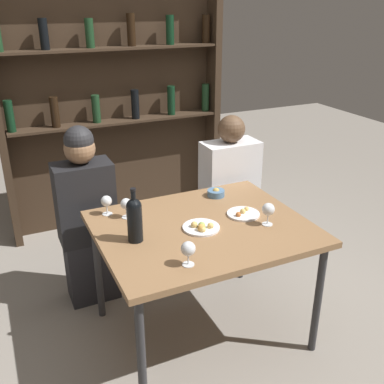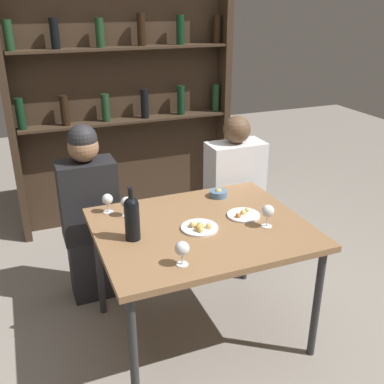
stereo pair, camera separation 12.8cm
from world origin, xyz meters
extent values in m
plane|color=gray|center=(0.00, 0.00, 0.00)|extent=(10.00, 10.00, 0.00)
cube|color=olive|center=(0.00, 0.00, 0.73)|extent=(1.17, 0.95, 0.04)
cylinder|color=#2D2D30|center=(-0.53, -0.42, 0.35)|extent=(0.04, 0.04, 0.71)
cylinder|color=#2D2D30|center=(0.53, -0.42, 0.35)|extent=(0.04, 0.04, 0.71)
cylinder|color=#2D2D30|center=(-0.53, 0.42, 0.35)|extent=(0.04, 0.04, 0.71)
cylinder|color=#2D2D30|center=(0.53, 0.42, 0.35)|extent=(0.04, 0.04, 0.71)
cube|color=#38281C|center=(0.00, 1.77, 1.15)|extent=(1.85, 0.02, 2.30)
cube|color=#38281C|center=(-0.93, 1.67, 1.15)|extent=(0.06, 0.18, 2.30)
cube|color=#38281C|center=(0.93, 1.67, 1.15)|extent=(0.06, 0.18, 2.30)
cube|color=#38281C|center=(0.00, 1.67, 0.95)|extent=(1.77, 0.18, 0.02)
cylinder|color=black|center=(-0.84, 1.67, 1.08)|extent=(0.07, 0.07, 0.24)
cylinder|color=black|center=(-0.50, 1.67, 1.08)|extent=(0.07, 0.07, 0.24)
cylinder|color=#19381E|center=(-0.17, 1.67, 1.07)|extent=(0.07, 0.07, 0.23)
cylinder|color=black|center=(0.17, 1.66, 1.08)|extent=(0.07, 0.07, 0.25)
cylinder|color=black|center=(0.51, 1.67, 1.09)|extent=(0.07, 0.07, 0.25)
cylinder|color=#19381E|center=(0.85, 1.67, 1.08)|extent=(0.07, 0.07, 0.25)
cube|color=#38281C|center=(0.00, 1.67, 1.55)|extent=(1.77, 0.18, 0.02)
cylinder|color=#19381E|center=(-0.84, 1.67, 1.67)|extent=(0.07, 0.07, 0.22)
cylinder|color=black|center=(-0.51, 1.67, 1.67)|extent=(0.07, 0.07, 0.23)
cylinder|color=#19381E|center=(-0.17, 1.67, 1.67)|extent=(0.07, 0.07, 0.22)
cylinder|color=black|center=(0.17, 1.67, 1.68)|extent=(0.07, 0.07, 0.25)
cylinder|color=black|center=(0.50, 1.66, 1.68)|extent=(0.07, 0.07, 0.23)
cylinder|color=black|center=(0.84, 1.66, 1.67)|extent=(0.07, 0.07, 0.23)
cylinder|color=black|center=(-0.39, 0.00, 0.84)|extent=(0.08, 0.08, 0.20)
sphere|color=black|center=(-0.39, 0.00, 0.94)|extent=(0.08, 0.08, 0.08)
cylinder|color=black|center=(-0.39, 0.00, 0.99)|extent=(0.03, 0.03, 0.09)
cylinder|color=black|center=(-0.39, 0.00, 1.04)|extent=(0.03, 0.03, 0.01)
cylinder|color=silver|center=(-0.24, -0.33, 0.75)|extent=(0.06, 0.06, 0.00)
cylinder|color=silver|center=(-0.24, -0.33, 0.78)|extent=(0.01, 0.01, 0.07)
sphere|color=silver|center=(-0.24, -0.33, 0.83)|extent=(0.07, 0.07, 0.07)
cylinder|color=silver|center=(-0.36, 0.28, 0.75)|extent=(0.06, 0.06, 0.00)
cylinder|color=silver|center=(-0.36, 0.28, 0.78)|extent=(0.01, 0.01, 0.07)
sphere|color=silver|center=(-0.36, 0.28, 0.83)|extent=(0.07, 0.07, 0.07)
cylinder|color=silver|center=(-0.45, 0.37, 0.75)|extent=(0.06, 0.06, 0.00)
cylinder|color=silver|center=(-0.45, 0.37, 0.78)|extent=(0.01, 0.01, 0.06)
sphere|color=silver|center=(-0.45, 0.37, 0.83)|extent=(0.06, 0.06, 0.06)
cylinder|color=silver|center=(0.34, -0.14, 0.75)|extent=(0.06, 0.06, 0.00)
cylinder|color=silver|center=(0.34, -0.14, 0.78)|extent=(0.01, 0.01, 0.07)
sphere|color=silver|center=(0.34, -0.14, 0.84)|extent=(0.07, 0.07, 0.07)
cylinder|color=white|center=(0.28, 0.02, 0.75)|extent=(0.19, 0.19, 0.01)
sphere|color=#C67038|center=(0.23, 0.00, 0.77)|extent=(0.03, 0.03, 0.03)
sphere|color=#E5BC66|center=(0.31, 0.05, 0.76)|extent=(0.03, 0.03, 0.03)
sphere|color=#E5BC66|center=(0.28, 0.02, 0.77)|extent=(0.03, 0.03, 0.03)
cylinder|color=white|center=(-0.02, -0.03, 0.75)|extent=(0.21, 0.21, 0.01)
sphere|color=#99B256|center=(-0.02, -0.04, 0.77)|extent=(0.04, 0.04, 0.04)
sphere|color=#E5BC66|center=(-0.04, -0.08, 0.77)|extent=(0.03, 0.03, 0.03)
sphere|color=#E5BC66|center=(0.02, -0.06, 0.77)|extent=(0.04, 0.04, 0.04)
sphere|color=gold|center=(-0.04, -0.07, 0.77)|extent=(0.04, 0.04, 0.04)
sphere|color=#E5BC66|center=(-0.06, -0.01, 0.77)|extent=(0.04, 0.04, 0.04)
cylinder|color=#4C7299|center=(0.26, 0.33, 0.76)|extent=(0.11, 0.11, 0.04)
sphere|color=gold|center=(0.26, 0.33, 0.78)|extent=(0.04, 0.04, 0.04)
cube|color=#26262B|center=(-0.52, 0.65, 0.23)|extent=(0.33, 0.22, 0.45)
cube|color=black|center=(-0.52, 0.65, 0.72)|extent=(0.36, 0.22, 0.53)
sphere|color=#8C6647|center=(-0.52, 0.65, 1.08)|extent=(0.19, 0.19, 0.19)
sphere|color=#262628|center=(-0.52, 0.65, 1.13)|extent=(0.18, 0.18, 0.18)
cube|color=#26262B|center=(0.54, 0.65, 0.23)|extent=(0.37, 0.22, 0.45)
cube|color=white|center=(0.54, 0.65, 0.72)|extent=(0.41, 0.22, 0.53)
sphere|color=brown|center=(0.54, 0.65, 1.08)|extent=(0.19, 0.19, 0.19)
camera|label=1|loc=(-1.00, -2.00, 1.92)|focal=42.00mm
camera|label=2|loc=(-0.88, -2.06, 1.92)|focal=42.00mm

